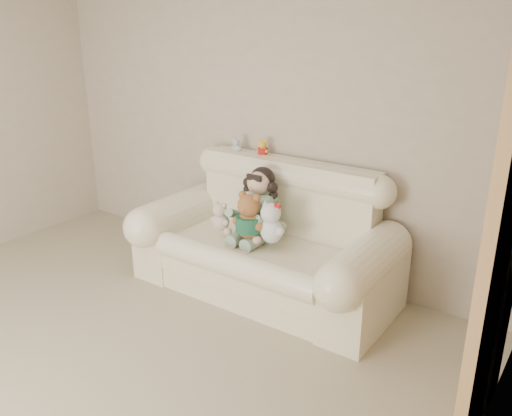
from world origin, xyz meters
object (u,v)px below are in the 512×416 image
at_px(seated_child, 259,203).
at_px(cream_teddy, 221,214).
at_px(sofa, 263,232).
at_px(brown_teddy, 250,212).
at_px(white_cat, 271,218).

relative_size(seated_child, cream_teddy, 2.11).
xyz_separation_m(sofa, brown_teddy, (-0.04, -0.13, 0.20)).
bearing_deg(sofa, white_cat, -34.06).
bearing_deg(sofa, brown_teddy, -108.18).
height_order(sofa, seated_child, sofa).
xyz_separation_m(brown_teddy, cream_teddy, (-0.29, 0.00, -0.08)).
bearing_deg(white_cat, brown_teddy, -149.93).
relative_size(white_cat, cream_teddy, 1.36).
bearing_deg(seated_child, brown_teddy, -71.63).
height_order(brown_teddy, cream_teddy, brown_teddy).
relative_size(brown_teddy, cream_teddy, 1.55).
bearing_deg(seated_child, cream_teddy, -134.64).
bearing_deg(brown_teddy, cream_teddy, 165.87).
height_order(seated_child, brown_teddy, seated_child).
distance_m(seated_child, brown_teddy, 0.21).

